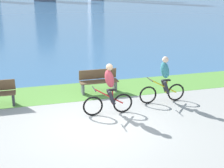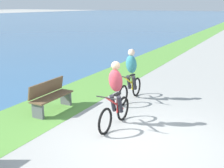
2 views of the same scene
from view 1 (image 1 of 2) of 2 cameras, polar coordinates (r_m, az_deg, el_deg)
ground_plane at (r=9.26m, az=-2.56°, el=-7.93°), size 300.00×300.00×0.00m
grass_strip_bayside at (r=12.21m, az=-5.98°, el=-1.36°), size 120.00×2.16×0.01m
bay_water_surface at (r=53.02m, az=-13.76°, el=13.36°), size 300.00×80.79×0.00m
cyclist_lead at (r=9.78m, az=-0.56°, el=-1.10°), size 1.67×0.52×1.71m
cyclist_trailing at (r=10.95m, az=9.70°, el=0.75°), size 1.74×0.52×1.69m
bench_far_along_path at (r=11.96m, az=-2.53°, el=0.56°), size 1.50×0.47×0.90m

